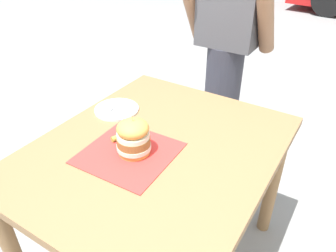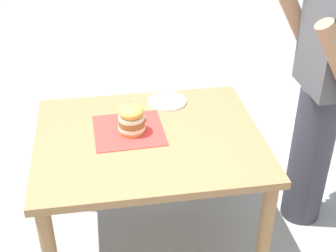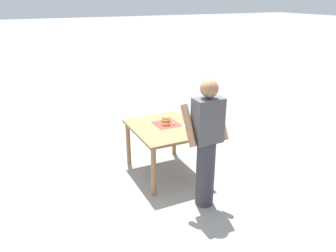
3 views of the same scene
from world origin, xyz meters
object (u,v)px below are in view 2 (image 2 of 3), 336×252
patio_table (149,154)px  sandwich (131,119)px  pickle_spear (138,118)px  diner_across_table (322,91)px  side_plate_with_forks (167,101)px

patio_table → sandwich: (-0.05, -0.08, 0.19)m
pickle_spear → diner_across_table: size_ratio=0.05×
patio_table → diner_across_table: diner_across_table is taller
side_plate_with_forks → diner_across_table: size_ratio=0.13×
patio_table → side_plate_with_forks: (-0.34, 0.15, 0.12)m
patio_table → diner_across_table: size_ratio=0.68×
patio_table → side_plate_with_forks: size_ratio=5.24×
patio_table → pickle_spear: (-0.16, -0.04, 0.13)m
patio_table → pickle_spear: 0.21m
sandwich → side_plate_with_forks: sandwich is taller
pickle_spear → diner_across_table: 1.02m
sandwich → diner_across_table: (-0.06, 1.05, 0.04)m
side_plate_with_forks → sandwich: bearing=-39.0°
side_plate_with_forks → pickle_spear: bearing=-47.0°
patio_table → sandwich: 0.21m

